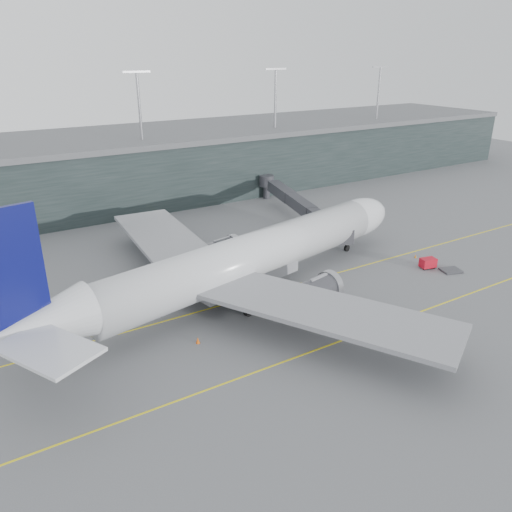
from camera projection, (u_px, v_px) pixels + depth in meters
ground at (229, 289)px, 74.94m from camera, size 320.00×320.00×0.00m
taxiline_a at (242, 300)px, 71.78m from camera, size 160.00×0.25×0.02m
taxiline_b at (309, 352)px, 59.18m from camera, size 160.00×0.25×0.02m
taxiline_lead_main at (201, 243)px, 93.12m from camera, size 0.25×60.00×0.02m
terminal at (110, 168)px, 117.74m from camera, size 240.00×36.00×29.00m
main_aircraft at (247, 258)px, 71.69m from camera, size 69.72×64.51×19.68m
jet_bridge at (289, 203)px, 102.29m from camera, size 11.72×43.82×5.68m
gse_cart at (428, 263)px, 81.92m from camera, size 2.78×2.09×1.70m
baggage_dolly at (451, 270)px, 80.94m from camera, size 3.64×3.23×0.31m
uld_a at (167, 268)px, 80.14m from camera, size 2.25×2.07×1.65m
uld_b at (173, 263)px, 81.78m from camera, size 2.27×1.89×1.92m
uld_c at (191, 263)px, 81.74m from camera, size 2.29×1.98×1.81m
cone_nose at (415, 256)px, 86.23m from camera, size 0.41×0.41×0.65m
cone_wing_stbd at (366, 317)px, 66.24m from camera, size 0.48×0.48×0.76m
cone_wing_port at (232, 255)px, 86.75m from camera, size 0.44×0.44×0.70m
cone_tail at (198, 340)px, 60.91m from camera, size 0.50×0.50×0.80m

